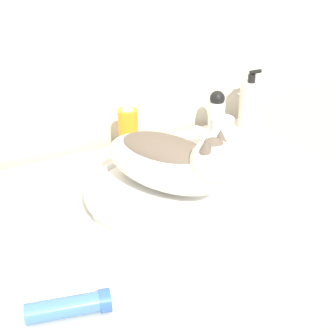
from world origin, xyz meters
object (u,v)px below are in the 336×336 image
at_px(faucet, 219,138).
at_px(deodorant_stick, 216,113).
at_px(cat, 170,160).
at_px(cream_tube, 70,307).
at_px(soap_pump_bottle, 249,104).
at_px(spray_bottle_trigger, 128,131).

xyz_separation_m(faucet, deodorant_stick, (0.11, 0.18, -0.01)).
bearing_deg(cat, deodorant_stick, 107.64).
distance_m(deodorant_stick, cream_tube, 0.80).
bearing_deg(soap_pump_bottle, deodorant_stick, 180.00).
height_order(deodorant_stick, soap_pump_bottle, soap_pump_bottle).
bearing_deg(cream_tube, spray_bottle_trigger, 56.32).
xyz_separation_m(cat, deodorant_stick, (0.31, 0.28, -0.04)).
height_order(deodorant_stick, spray_bottle_trigger, spray_bottle_trigger).
distance_m(faucet, spray_bottle_trigger, 0.25).
distance_m(cat, faucet, 0.22).
xyz_separation_m(faucet, soap_pump_bottle, (0.24, 0.18, -0.01)).
distance_m(cat, spray_bottle_trigger, 0.28).
bearing_deg(cream_tube, deodorant_stick, 38.91).
xyz_separation_m(faucet, spray_bottle_trigger, (-0.18, 0.18, -0.01)).
height_order(faucet, spray_bottle_trigger, spray_bottle_trigger).
bearing_deg(spray_bottle_trigger, soap_pump_bottle, -0.00).
relative_size(soap_pump_bottle, spray_bottle_trigger, 1.19).
height_order(soap_pump_bottle, spray_bottle_trigger, soap_pump_bottle).
bearing_deg(faucet, soap_pump_bottle, -165.32).
bearing_deg(spray_bottle_trigger, cream_tube, -123.68).
bearing_deg(spray_bottle_trigger, cat, -94.76).
bearing_deg(faucet, cream_tube, 10.00).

